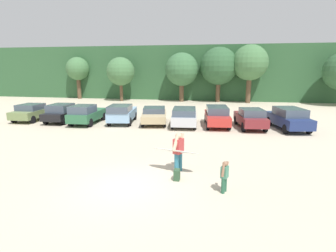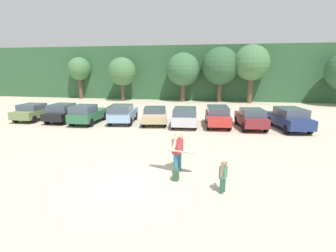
{
  "view_description": "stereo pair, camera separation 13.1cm",
  "coord_description": "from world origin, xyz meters",
  "px_view_note": "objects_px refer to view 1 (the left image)",
  "views": [
    {
      "loc": [
        3.43,
        -9.29,
        4.5
      ],
      "look_at": [
        0.57,
        6.18,
        1.13
      ],
      "focal_mm": 28.79,
      "sensor_mm": 36.0,
      "label": 1
    },
    {
      "loc": [
        3.56,
        -9.27,
        4.5
      ],
      "look_at": [
        0.57,
        6.18,
        1.13
      ],
      "focal_mm": 28.79,
      "sensor_mm": 36.0,
      "label": 2
    }
  ],
  "objects_px": {
    "parked_car_black": "(63,112)",
    "parked_car_maroon": "(250,118)",
    "parked_car_olive_green": "(32,112)",
    "parked_car_sky_blue": "(122,113)",
    "parked_car_silver": "(184,116)",
    "person_adult": "(178,150)",
    "parked_car_navy": "(289,118)",
    "surfboard_white": "(176,151)",
    "parked_car_tan": "(154,115)",
    "person_child": "(224,175)",
    "parked_car_red": "(217,116)",
    "backpack_dropped": "(177,175)",
    "parked_car_forest_green": "(87,114)"
  },
  "relations": [
    {
      "from": "person_child",
      "to": "backpack_dropped",
      "type": "bearing_deg",
      "value": -1.06
    },
    {
      "from": "parked_car_sky_blue",
      "to": "parked_car_maroon",
      "type": "relative_size",
      "value": 1.01
    },
    {
      "from": "surfboard_white",
      "to": "parked_car_red",
      "type": "bearing_deg",
      "value": -86.05
    },
    {
      "from": "parked_car_forest_green",
      "to": "parked_car_tan",
      "type": "xyz_separation_m",
      "value": [
        5.47,
        1.19,
        -0.1
      ]
    },
    {
      "from": "parked_car_tan",
      "to": "parked_car_red",
      "type": "height_order",
      "value": "parked_car_red"
    },
    {
      "from": "person_child",
      "to": "surfboard_white",
      "type": "bearing_deg",
      "value": -16.22
    },
    {
      "from": "person_child",
      "to": "parked_car_olive_green",
      "type": "bearing_deg",
      "value": -12.93
    },
    {
      "from": "parked_car_navy",
      "to": "surfboard_white",
      "type": "relative_size",
      "value": 2.11
    },
    {
      "from": "parked_car_tan",
      "to": "parked_car_sky_blue",
      "type": "bearing_deg",
      "value": 88.59
    },
    {
      "from": "parked_car_red",
      "to": "parked_car_forest_green",
      "type": "bearing_deg",
      "value": 90.29
    },
    {
      "from": "parked_car_black",
      "to": "parked_car_red",
      "type": "distance_m",
      "value": 13.08
    },
    {
      "from": "parked_car_maroon",
      "to": "person_adult",
      "type": "relative_size",
      "value": 2.43
    },
    {
      "from": "person_adult",
      "to": "parked_car_navy",
      "type": "bearing_deg",
      "value": -102.86
    },
    {
      "from": "parked_car_black",
      "to": "parked_car_maroon",
      "type": "height_order",
      "value": "parked_car_black"
    },
    {
      "from": "person_adult",
      "to": "surfboard_white",
      "type": "bearing_deg",
      "value": 79.07
    },
    {
      "from": "parked_car_forest_green",
      "to": "person_child",
      "type": "bearing_deg",
      "value": -137.62
    },
    {
      "from": "parked_car_forest_green",
      "to": "parked_car_tan",
      "type": "relative_size",
      "value": 0.94
    },
    {
      "from": "parked_car_sky_blue",
      "to": "person_adult",
      "type": "distance_m",
      "value": 11.64
    },
    {
      "from": "parked_car_sky_blue",
      "to": "person_adult",
      "type": "relative_size",
      "value": 2.46
    },
    {
      "from": "parked_car_maroon",
      "to": "backpack_dropped",
      "type": "distance_m",
      "value": 11.51
    },
    {
      "from": "parked_car_olive_green",
      "to": "parked_car_maroon",
      "type": "bearing_deg",
      "value": -91.26
    },
    {
      "from": "parked_car_olive_green",
      "to": "parked_car_sky_blue",
      "type": "distance_m",
      "value": 8.23
    },
    {
      "from": "parked_car_olive_green",
      "to": "backpack_dropped",
      "type": "height_order",
      "value": "parked_car_olive_green"
    },
    {
      "from": "backpack_dropped",
      "to": "parked_car_sky_blue",
      "type": "bearing_deg",
      "value": 120.17
    },
    {
      "from": "parked_car_black",
      "to": "parked_car_maroon",
      "type": "xyz_separation_m",
      "value": [
        15.59,
        0.2,
        0.01
      ]
    },
    {
      "from": "parked_car_black",
      "to": "surfboard_white",
      "type": "height_order",
      "value": "parked_car_black"
    },
    {
      "from": "backpack_dropped",
      "to": "parked_car_red",
      "type": "bearing_deg",
      "value": 82.22
    },
    {
      "from": "parked_car_navy",
      "to": "parked_car_maroon",
      "type": "bearing_deg",
      "value": 80.84
    },
    {
      "from": "parked_car_navy",
      "to": "person_child",
      "type": "xyz_separation_m",
      "value": [
        -4.94,
        -11.66,
        -0.18
      ]
    },
    {
      "from": "parked_car_silver",
      "to": "person_adult",
      "type": "xyz_separation_m",
      "value": [
        0.95,
        -9.87,
        0.22
      ]
    },
    {
      "from": "parked_car_silver",
      "to": "backpack_dropped",
      "type": "relative_size",
      "value": 10.79
    },
    {
      "from": "parked_car_maroon",
      "to": "backpack_dropped",
      "type": "xyz_separation_m",
      "value": [
        -4.04,
        -10.76,
        -0.58
      ]
    },
    {
      "from": "parked_car_tan",
      "to": "person_child",
      "type": "xyz_separation_m",
      "value": [
        5.49,
        -12.04,
        -0.05
      ]
    },
    {
      "from": "parked_car_olive_green",
      "to": "parked_car_red",
      "type": "height_order",
      "value": "parked_car_red"
    },
    {
      "from": "parked_car_forest_green",
      "to": "backpack_dropped",
      "type": "xyz_separation_m",
      "value": [
        9.08,
        -10.06,
        -0.6
      ]
    },
    {
      "from": "parked_car_olive_green",
      "to": "person_child",
      "type": "distance_m",
      "value": 19.95
    },
    {
      "from": "parked_car_tan",
      "to": "surfboard_white",
      "type": "distance_m",
      "value": 11.0
    },
    {
      "from": "parked_car_olive_green",
      "to": "parked_car_tan",
      "type": "relative_size",
      "value": 0.89
    },
    {
      "from": "backpack_dropped",
      "to": "person_child",
      "type": "bearing_deg",
      "value": -22.97
    },
    {
      "from": "parked_car_olive_green",
      "to": "parked_car_tan",
      "type": "xyz_separation_m",
      "value": [
        10.88,
        0.64,
        -0.04
      ]
    },
    {
      "from": "parked_car_tan",
      "to": "person_child",
      "type": "relative_size",
      "value": 3.9
    },
    {
      "from": "parked_car_sky_blue",
      "to": "parked_car_navy",
      "type": "relative_size",
      "value": 0.92
    },
    {
      "from": "person_child",
      "to": "person_adult",
      "type": "bearing_deg",
      "value": -19.35
    },
    {
      "from": "parked_car_sky_blue",
      "to": "parked_car_red",
      "type": "distance_m",
      "value": 7.8
    },
    {
      "from": "parked_car_red",
      "to": "parked_car_maroon",
      "type": "distance_m",
      "value": 2.55
    },
    {
      "from": "parked_car_forest_green",
      "to": "parked_car_red",
      "type": "bearing_deg",
      "value": -87.05
    },
    {
      "from": "parked_car_forest_green",
      "to": "parked_car_silver",
      "type": "xyz_separation_m",
      "value": [
        8.05,
        0.74,
        -0.04
      ]
    },
    {
      "from": "surfboard_white",
      "to": "parked_car_tan",
      "type": "bearing_deg",
      "value": -58.51
    },
    {
      "from": "parked_car_navy",
      "to": "person_child",
      "type": "distance_m",
      "value": 12.66
    },
    {
      "from": "surfboard_white",
      "to": "parked_car_black",
      "type": "bearing_deg",
      "value": -27.41
    }
  ]
}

